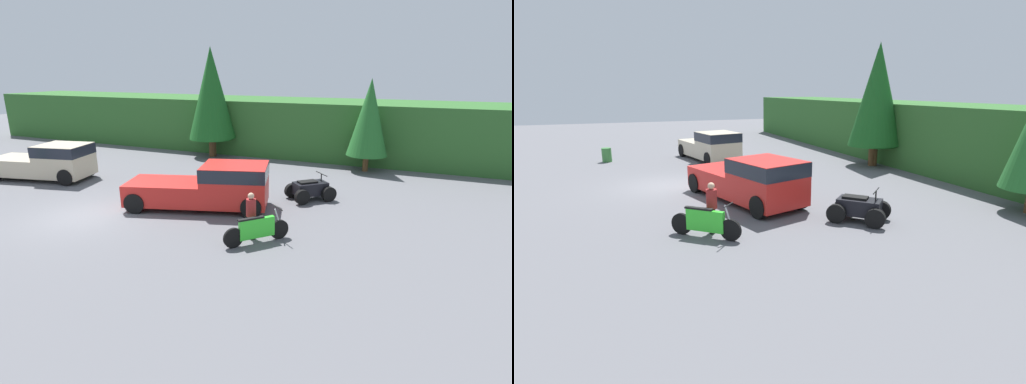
{
  "view_description": "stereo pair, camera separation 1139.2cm",
  "coord_description": "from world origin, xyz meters",
  "views": [
    {
      "loc": [
        12.3,
        -11.14,
        5.61
      ],
      "look_at": [
        6.3,
        2.87,
        0.95
      ],
      "focal_mm": 28.0,
      "sensor_mm": 36.0,
      "label": 1
    },
    {
      "loc": [
        19.06,
        -2.04,
        4.48
      ],
      "look_at": [
        6.3,
        2.87,
        0.95
      ],
      "focal_mm": 28.0,
      "sensor_mm": 36.0,
      "label": 2
    }
  ],
  "objects": [
    {
      "name": "tree_mid_right",
      "position": [
        9.26,
        12.06,
        3.07
      ],
      "size": [
        2.29,
        2.29,
        5.21
      ],
      "color": "brown",
      "rests_on": "ground_plane"
    },
    {
      "name": "tree_mid_left",
      "position": [
        -0.93,
        12.35,
        4.16
      ],
      "size": [
        3.12,
        3.12,
        7.08
      ],
      "color": "brown",
      "rests_on": "ground_plane"
    },
    {
      "name": "quad_atv",
      "position": [
        7.78,
        5.62,
        0.47
      ],
      "size": [
        2.31,
        2.29,
        1.17
      ],
      "rotation": [
        0.0,
        0.0,
        0.76
      ],
      "color": "black",
      "rests_on": "ground_plane"
    },
    {
      "name": "ground_plane",
      "position": [
        0.0,
        0.0,
        0.0
      ],
      "size": [
        80.0,
        80.0,
        0.0
      ],
      "primitive_type": "plane",
      "color": "#5B5B60"
    },
    {
      "name": "pickup_truck_second",
      "position": [
        -5.96,
        3.61,
        1.0
      ],
      "size": [
        5.69,
        3.23,
        1.91
      ],
      "rotation": [
        0.0,
        0.0,
        0.21
      ],
      "color": "beige",
      "rests_on": "ground_plane"
    },
    {
      "name": "pickup_truck_red",
      "position": [
        4.29,
        2.87,
        1.01
      ],
      "size": [
        6.25,
        3.75,
        1.91
      ],
      "rotation": [
        0.0,
        0.0,
        0.3
      ],
      "color": "red",
      "rests_on": "ground_plane"
    },
    {
      "name": "hillside_backdrop",
      "position": [
        0.0,
        16.0,
        1.82
      ],
      "size": [
        44.0,
        6.0,
        3.64
      ],
      "color": "#2D6028",
      "rests_on": "ground_plane"
    },
    {
      "name": "tree_left",
      "position": [
        -0.93,
        12.22,
        3.95
      ],
      "size": [
        2.95,
        2.95,
        6.71
      ],
      "color": "brown",
      "rests_on": "ground_plane"
    },
    {
      "name": "dirt_bike",
      "position": [
        7.44,
        0.3,
        0.48
      ],
      "size": [
        1.66,
        1.88,
        1.15
      ],
      "rotation": [
        0.0,
        0.0,
        0.85
      ],
      "color": "black",
      "rests_on": "ground_plane"
    },
    {
      "name": "rider_person",
      "position": [
        7.1,
        0.59,
        0.9
      ],
      "size": [
        0.45,
        0.45,
        1.66
      ],
      "rotation": [
        0.0,
        0.0,
        1.17
      ],
      "color": "black",
      "rests_on": "ground_plane"
    }
  ]
}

